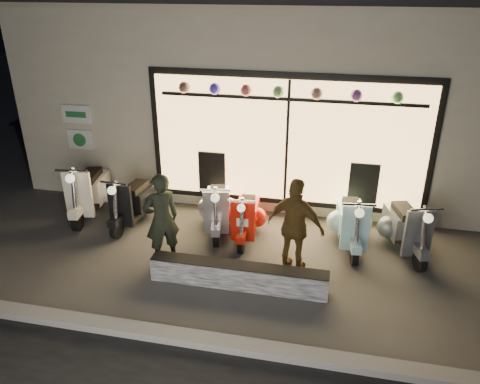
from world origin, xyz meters
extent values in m
plane|color=#383533|center=(0.00, 0.00, 0.00)|extent=(40.00, 40.00, 0.00)
cube|color=slate|center=(0.00, -2.00, 0.06)|extent=(40.00, 0.25, 0.12)
cube|color=beige|center=(0.00, 5.00, 2.00)|extent=(10.00, 6.00, 4.00)
cube|color=black|center=(0.80, 1.98, 1.55)|extent=(5.45, 0.06, 2.65)
cube|color=#FFBF6B|center=(0.80, 1.94, 1.55)|extent=(5.20, 0.04, 2.40)
cube|color=black|center=(0.80, 1.90, 2.40)|extent=(4.90, 0.06, 0.06)
cube|color=white|center=(-3.60, 1.96, 1.85)|extent=(0.65, 0.04, 0.38)
cube|color=white|center=(-3.60, 1.96, 1.30)|extent=(0.55, 0.04, 0.42)
cube|color=black|center=(0.40, -0.65, 0.20)|extent=(2.80, 0.28, 0.40)
cylinder|color=black|center=(-0.25, 0.44, 0.17)|extent=(0.17, 0.36, 0.35)
cylinder|color=black|center=(-0.46, 1.44, 0.17)|extent=(0.19, 0.37, 0.35)
cube|color=#AFB0B4|center=(-0.29, 0.65, 0.57)|extent=(0.48, 0.17, 0.84)
cube|color=#AFB0B4|center=(-0.44, 1.34, 0.39)|extent=(0.57, 0.79, 0.47)
cube|color=black|center=(-0.42, 1.24, 0.68)|extent=(0.40, 0.62, 0.12)
sphere|color=#FFF2CC|center=(-0.25, 0.43, 0.97)|extent=(0.18, 0.18, 0.15)
cylinder|color=black|center=(0.24, 0.32, 0.16)|extent=(0.11, 0.32, 0.32)
cylinder|color=black|center=(0.18, 1.25, 0.16)|extent=(0.13, 0.32, 0.32)
cube|color=red|center=(0.23, 0.52, 0.52)|extent=(0.43, 0.09, 0.77)
cube|color=red|center=(0.19, 1.16, 0.36)|extent=(0.43, 0.68, 0.43)
cube|color=black|center=(0.19, 1.07, 0.62)|extent=(0.29, 0.54, 0.11)
sphere|color=#FFF2CC|center=(0.24, 0.31, 0.89)|extent=(0.15, 0.15, 0.14)
cylinder|color=black|center=(-2.13, 0.35, 0.17)|extent=(0.13, 0.36, 0.35)
cylinder|color=black|center=(-2.04, 1.37, 0.17)|extent=(0.15, 0.36, 0.35)
cube|color=black|center=(-2.11, 0.56, 0.58)|extent=(0.48, 0.11, 0.84)
cube|color=black|center=(-2.05, 1.27, 0.39)|extent=(0.49, 0.75, 0.47)
cube|color=black|center=(-2.05, 1.17, 0.68)|extent=(0.34, 0.60, 0.12)
sphere|color=#FFF2CC|center=(-2.13, 0.34, 0.98)|extent=(0.17, 0.17, 0.15)
cylinder|color=black|center=(-2.99, 0.46, 0.19)|extent=(0.17, 0.40, 0.39)
cylinder|color=black|center=(-3.17, 1.59, 0.19)|extent=(0.20, 0.41, 0.39)
cube|color=#F8E9CB|center=(-3.03, 0.70, 0.64)|extent=(0.53, 0.16, 0.94)
cube|color=#F8E9CB|center=(-3.16, 1.48, 0.43)|extent=(0.60, 0.87, 0.53)
cube|color=black|center=(-3.14, 1.36, 0.76)|extent=(0.42, 0.68, 0.14)
sphere|color=#FFF2CC|center=(-2.99, 0.45, 1.09)|extent=(0.20, 0.20, 0.17)
cylinder|color=black|center=(2.18, 0.36, 0.18)|extent=(0.14, 0.36, 0.35)
cylinder|color=black|center=(2.07, 1.39, 0.18)|extent=(0.16, 0.36, 0.35)
cube|color=#9CD6DD|center=(2.16, 0.58, 0.58)|extent=(0.48, 0.12, 0.85)
cube|color=#9CD6DD|center=(2.08, 1.29, 0.39)|extent=(0.51, 0.77, 0.48)
cube|color=black|center=(2.09, 1.18, 0.68)|extent=(0.35, 0.61, 0.12)
sphere|color=#FFF2CC|center=(2.19, 0.35, 0.98)|extent=(0.17, 0.17, 0.16)
cylinder|color=black|center=(3.24, 0.40, 0.18)|extent=(0.20, 0.37, 0.35)
cylinder|color=black|center=(2.95, 1.40, 0.18)|extent=(0.22, 0.37, 0.35)
cube|color=#565A5E|center=(3.18, 0.61, 0.58)|extent=(0.48, 0.20, 0.85)
cube|color=#565A5E|center=(2.98, 1.30, 0.39)|extent=(0.62, 0.82, 0.48)
cube|color=black|center=(3.01, 1.20, 0.68)|extent=(0.44, 0.64, 0.12)
sphere|color=#FFF2CC|center=(3.24, 0.39, 0.99)|extent=(0.19, 0.19, 0.16)
imported|color=black|center=(-1.01, -0.17, 0.80)|extent=(0.70, 0.66, 1.60)
imported|color=brown|center=(1.20, -0.01, 0.82)|extent=(1.03, 0.66, 1.63)
camera|label=1|loc=(1.69, -6.59, 4.46)|focal=35.00mm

